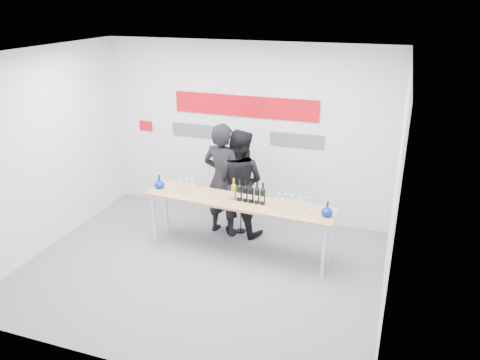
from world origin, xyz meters
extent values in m
plane|color=slate|center=(0.00, 0.00, 0.00)|extent=(5.00, 5.00, 0.00)
cube|color=silver|center=(0.00, 2.00, 1.50)|extent=(5.00, 0.04, 3.00)
cube|color=red|center=(0.00, 1.97, 1.95)|extent=(2.50, 0.02, 0.35)
cube|color=#59595E|center=(-0.90, 1.97, 1.45)|extent=(0.90, 0.02, 0.22)
cube|color=#59595E|center=(0.90, 1.97, 1.45)|extent=(0.90, 0.02, 0.22)
cube|color=red|center=(-1.90, 1.97, 1.45)|extent=(0.25, 0.02, 0.18)
cube|color=tan|center=(0.35, 0.60, 0.84)|extent=(2.91, 0.73, 0.04)
cylinder|color=silver|center=(-1.00, 0.49, 0.41)|extent=(0.05, 0.05, 0.83)
cylinder|color=silver|center=(1.68, 0.34, 0.41)|extent=(0.05, 0.05, 0.83)
cylinder|color=silver|center=(-0.98, 0.87, 0.41)|extent=(0.05, 0.05, 0.83)
cylinder|color=silver|center=(1.70, 0.72, 0.41)|extent=(0.05, 0.05, 0.83)
imported|color=black|center=(-0.09, 1.15, 0.93)|extent=(0.74, 0.55, 1.85)
imported|color=black|center=(0.14, 1.25, 0.88)|extent=(0.93, 0.77, 1.75)
cylinder|color=black|center=(0.18, 1.25, 0.01)|extent=(0.16, 0.16, 0.02)
cylinder|color=black|center=(0.18, 1.25, 0.68)|extent=(0.02, 0.02, 1.36)
sphere|color=black|center=(0.18, 1.23, 1.38)|extent=(0.05, 0.05, 0.05)
camera|label=1|loc=(2.41, -5.30, 3.67)|focal=35.00mm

